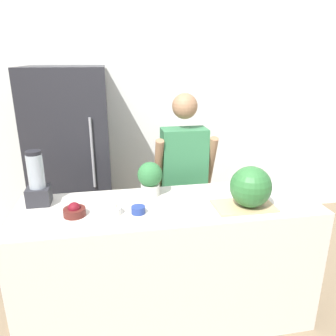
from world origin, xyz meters
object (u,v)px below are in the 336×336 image
bowl_cherries (74,211)px  bowl_cream (112,209)px  bowl_small_blue (138,210)px  blender (37,183)px  watermelon (251,187)px  person (184,184)px  potted_plant (150,178)px  refrigerator (72,161)px

bowl_cherries → bowl_cream: (0.23, -0.02, -0.00)m
bowl_cherries → bowl_small_blue: bowl_cherries is taller
bowl_small_blue → blender: bearing=157.7°
watermelon → blender: blender is taller
person → bowl_small_blue: size_ratio=17.99×
watermelon → bowl_small_blue: bearing=176.1°
bowl_cream → blender: blender is taller
potted_plant → bowl_small_blue: bearing=-112.2°
person → refrigerator: bearing=148.7°
refrigerator → bowl_small_blue: refrigerator is taller
person → bowl_cherries: 1.11m
watermelon → potted_plant: size_ratio=1.09×
refrigerator → bowl_cherries: (0.14, -1.29, 0.07)m
refrigerator → watermelon: bearing=-47.5°
person → bowl_cherries: person is taller
bowl_small_blue → potted_plant: bearing=67.8°
bowl_small_blue → person: bearing=57.3°
refrigerator → bowl_small_blue: size_ratio=20.18×
bowl_cherries → potted_plant: size_ratio=0.56×
refrigerator → bowl_small_blue: 1.43m
bowl_cream → bowl_small_blue: 0.17m
person → bowl_small_blue: (-0.46, -0.72, 0.14)m
person → bowl_cherries: size_ratio=11.67×
refrigerator → watermelon: size_ratio=6.70×
blender → potted_plant: blender is taller
bowl_small_blue → potted_plant: 0.32m
refrigerator → person: size_ratio=1.12×
watermelon → bowl_cream: size_ratio=2.17×
person → bowl_small_blue: bearing=-122.7°
person → bowl_cream: (-0.63, -0.70, 0.14)m
person → bowl_cream: 0.96m
refrigerator → bowl_cherries: 1.30m
person → potted_plant: (-0.35, -0.45, 0.25)m
watermelon → person: bearing=109.0°
bowl_cream → potted_plant: size_ratio=0.50×
person → watermelon: person is taller
bowl_cherries → refrigerator: bearing=96.0°
watermelon → potted_plant: watermelon is taller
watermelon → bowl_cream: bearing=175.7°
refrigerator → potted_plant: bearing=-58.5°
watermelon → potted_plant: 0.70m
bowl_small_blue → potted_plant: (0.11, 0.28, 0.11)m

